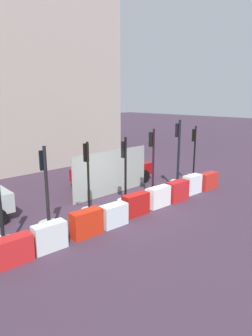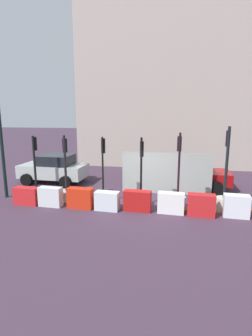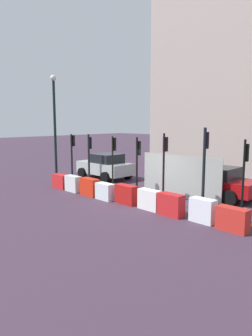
# 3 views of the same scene
# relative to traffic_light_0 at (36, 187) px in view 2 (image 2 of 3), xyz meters

# --- Properties ---
(ground_plane) EXTENTS (120.00, 120.00, 0.00)m
(ground_plane) POSITION_rel_traffic_light_0_xyz_m (5.02, 0.11, -0.62)
(ground_plane) COLOR #3F2E3F
(traffic_light_0) EXTENTS (0.61, 0.61, 3.06)m
(traffic_light_0) POSITION_rel_traffic_light_0_xyz_m (0.00, 0.00, 0.00)
(traffic_light_0) COLOR beige
(traffic_light_0) RESTS_ON ground_plane
(traffic_light_1) EXTENTS (0.87, 0.87, 3.10)m
(traffic_light_1) POSITION_rel_traffic_light_0_xyz_m (1.52, -0.00, -0.13)
(traffic_light_1) COLOR #B4B2A4
(traffic_light_1) RESTS_ON ground_plane
(traffic_light_2) EXTENTS (0.81, 0.81, 3.05)m
(traffic_light_2) POSITION_rel_traffic_light_0_xyz_m (3.28, 0.10, -0.14)
(traffic_light_2) COLOR #BAA7AB
(traffic_light_2) RESTS_ON ground_plane
(traffic_light_3) EXTENTS (0.68, 0.68, 3.06)m
(traffic_light_3) POSITION_rel_traffic_light_0_xyz_m (5.05, -0.02, -0.09)
(traffic_light_3) COLOR silver
(traffic_light_3) RESTS_ON ground_plane
(traffic_light_4) EXTENTS (0.87, 0.87, 3.29)m
(traffic_light_4) POSITION_rel_traffic_light_0_xyz_m (6.65, -0.10, -0.12)
(traffic_light_4) COLOR beige
(traffic_light_4) RESTS_ON ground_plane
(traffic_light_5) EXTENTS (0.92, 0.92, 3.56)m
(traffic_light_5) POSITION_rel_traffic_light_0_xyz_m (8.57, -0.05, -0.04)
(traffic_light_5) COLOR beige
(traffic_light_5) RESTS_ON ground_plane
(construction_barrier_0) EXTENTS (1.15, 0.52, 0.80)m
(construction_barrier_0) POSITION_rel_traffic_light_0_xyz_m (-0.07, -0.77, -0.22)
(construction_barrier_0) COLOR red
(construction_barrier_0) RESTS_ON ground_plane
(construction_barrier_1) EXTENTS (1.05, 0.47, 0.87)m
(construction_barrier_1) POSITION_rel_traffic_light_0_xyz_m (1.10, -0.79, -0.19)
(construction_barrier_1) COLOR silver
(construction_barrier_1) RESTS_ON ground_plane
(construction_barrier_2) EXTENTS (1.13, 0.51, 0.90)m
(construction_barrier_2) POSITION_rel_traffic_light_0_xyz_m (2.49, -0.79, -0.17)
(construction_barrier_2) COLOR red
(construction_barrier_2) RESTS_ON ground_plane
(construction_barrier_3) EXTENTS (1.04, 0.53, 0.81)m
(construction_barrier_3) POSITION_rel_traffic_light_0_xyz_m (3.69, -0.82, -0.22)
(construction_barrier_3) COLOR silver
(construction_barrier_3) RESTS_ON ground_plane
(construction_barrier_4) EXTENTS (1.17, 0.49, 0.88)m
(construction_barrier_4) POSITION_rel_traffic_light_0_xyz_m (4.98, -0.69, -0.18)
(construction_barrier_4) COLOR #AF1715
(construction_barrier_4) RESTS_ON ground_plane
(construction_barrier_5) EXTENTS (1.10, 0.46, 0.88)m
(construction_barrier_5) POSITION_rel_traffic_light_0_xyz_m (6.38, -0.71, -0.18)
(construction_barrier_5) COLOR white
(construction_barrier_5) RESTS_ON ground_plane
(construction_barrier_6) EXTENTS (1.10, 0.53, 0.91)m
(construction_barrier_6) POSITION_rel_traffic_light_0_xyz_m (7.58, -0.81, -0.17)
(construction_barrier_6) COLOR red
(construction_barrier_6) RESTS_ON ground_plane
(construction_barrier_7) EXTENTS (1.00, 0.51, 0.92)m
(construction_barrier_7) POSITION_rel_traffic_light_0_xyz_m (8.94, -0.67, -0.16)
(construction_barrier_7) COLOR white
(construction_barrier_7) RESTS_ON ground_plane
(car_silver_hatchback) EXTENTS (3.93, 2.34, 1.67)m
(car_silver_hatchback) POSITION_rel_traffic_light_0_xyz_m (-0.52, 3.10, 0.22)
(car_silver_hatchback) COLOR #ADB8B3
(car_silver_hatchback) RESTS_ON ground_plane
(car_red_compact) EXTENTS (4.35, 2.27, 1.57)m
(car_red_compact) POSITION_rel_traffic_light_0_xyz_m (7.29, 3.25, 0.19)
(car_red_compact) COLOR #A00E10
(car_red_compact) RESTS_ON ground_plane
(building_main_facade) EXTENTS (14.22, 10.39, 15.12)m
(building_main_facade) POSITION_rel_traffic_light_0_xyz_m (5.79, 13.40, 6.96)
(building_main_facade) COLOR #AEA094
(building_main_facade) RESTS_ON ground_plane
(site_fence_panel) EXTENTS (4.54, 0.50, 2.13)m
(site_fence_panel) POSITION_rel_traffic_light_0_xyz_m (6.09, 2.01, 0.40)
(site_fence_panel) COLOR #9AA29A
(site_fence_panel) RESTS_ON ground_plane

